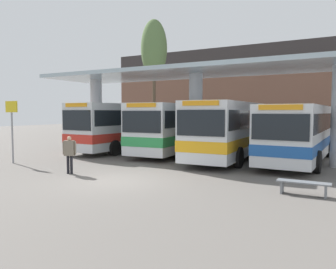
{
  "coord_description": "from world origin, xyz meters",
  "views": [
    {
      "loc": [
        7.94,
        -10.41,
        2.75
      ],
      "look_at": [
        0.0,
        4.32,
        1.6
      ],
      "focal_mm": 35.0,
      "sensor_mm": 36.0,
      "label": 1
    }
  ],
  "objects_px": {
    "transit_bus_far_right_bay": "(300,131)",
    "poplar_tree_behind_left": "(154,50)",
    "transit_bus_right_bay": "(232,127)",
    "pedestrian_waiting": "(69,151)",
    "waiting_bench_near_pillar": "(303,185)",
    "transit_bus_left_bay": "(129,125)",
    "info_sign_platform": "(12,119)",
    "transit_bus_center_bay": "(184,125)"
  },
  "relations": [
    {
      "from": "pedestrian_waiting",
      "to": "poplar_tree_behind_left",
      "type": "bearing_deg",
      "value": 85.11
    },
    {
      "from": "transit_bus_left_bay",
      "to": "pedestrian_waiting",
      "type": "relative_size",
      "value": 6.27
    },
    {
      "from": "transit_bus_left_bay",
      "to": "transit_bus_far_right_bay",
      "type": "xyz_separation_m",
      "value": [
        11.7,
        -0.44,
        -0.11
      ]
    },
    {
      "from": "transit_bus_left_bay",
      "to": "transit_bus_right_bay",
      "type": "bearing_deg",
      "value": 176.53
    },
    {
      "from": "transit_bus_left_bay",
      "to": "transit_bus_far_right_bay",
      "type": "relative_size",
      "value": 1.01
    },
    {
      "from": "transit_bus_far_right_bay",
      "to": "poplar_tree_behind_left",
      "type": "relative_size",
      "value": 0.89
    },
    {
      "from": "transit_bus_center_bay",
      "to": "info_sign_platform",
      "type": "xyz_separation_m",
      "value": [
        -5.79,
        -9.2,
        0.54
      ]
    },
    {
      "from": "poplar_tree_behind_left",
      "to": "waiting_bench_near_pillar",
      "type": "bearing_deg",
      "value": -46.63
    },
    {
      "from": "transit_bus_left_bay",
      "to": "waiting_bench_near_pillar",
      "type": "height_order",
      "value": "transit_bus_left_bay"
    },
    {
      "from": "transit_bus_center_bay",
      "to": "waiting_bench_near_pillar",
      "type": "height_order",
      "value": "transit_bus_center_bay"
    },
    {
      "from": "transit_bus_center_bay",
      "to": "transit_bus_right_bay",
      "type": "xyz_separation_m",
      "value": [
        4.02,
        -1.71,
        0.02
      ]
    },
    {
      "from": "transit_bus_right_bay",
      "to": "transit_bus_far_right_bay",
      "type": "relative_size",
      "value": 1.02
    },
    {
      "from": "waiting_bench_near_pillar",
      "to": "info_sign_platform",
      "type": "xyz_separation_m",
      "value": [
        -14.54,
        -0.06,
        2.02
      ]
    },
    {
      "from": "transit_bus_far_right_bay",
      "to": "transit_bus_left_bay",
      "type": "bearing_deg",
      "value": 0.36
    },
    {
      "from": "transit_bus_far_right_bay",
      "to": "transit_bus_center_bay",
      "type": "bearing_deg",
      "value": -7.55
    },
    {
      "from": "transit_bus_right_bay",
      "to": "waiting_bench_near_pillar",
      "type": "relative_size",
      "value": 6.37
    },
    {
      "from": "transit_bus_center_bay",
      "to": "poplar_tree_behind_left",
      "type": "height_order",
      "value": "poplar_tree_behind_left"
    },
    {
      "from": "info_sign_platform",
      "to": "transit_bus_far_right_bay",
      "type": "bearing_deg",
      "value": 30.04
    },
    {
      "from": "transit_bus_far_right_bay",
      "to": "pedestrian_waiting",
      "type": "bearing_deg",
      "value": 47.68
    },
    {
      "from": "transit_bus_center_bay",
      "to": "transit_bus_far_right_bay",
      "type": "distance_m",
      "value": 7.86
    },
    {
      "from": "info_sign_platform",
      "to": "transit_bus_center_bay",
      "type": "bearing_deg",
      "value": 57.82
    },
    {
      "from": "transit_bus_far_right_bay",
      "to": "waiting_bench_near_pillar",
      "type": "height_order",
      "value": "transit_bus_far_right_bay"
    },
    {
      "from": "transit_bus_right_bay",
      "to": "transit_bus_far_right_bay",
      "type": "xyz_separation_m",
      "value": [
        3.72,
        0.34,
        -0.11
      ]
    },
    {
      "from": "waiting_bench_near_pillar",
      "to": "transit_bus_right_bay",
      "type": "bearing_deg",
      "value": 122.47
    },
    {
      "from": "transit_bus_right_bay",
      "to": "pedestrian_waiting",
      "type": "bearing_deg",
      "value": 58.14
    },
    {
      "from": "transit_bus_right_bay",
      "to": "pedestrian_waiting",
      "type": "distance_m",
      "value": 9.65
    },
    {
      "from": "pedestrian_waiting",
      "to": "info_sign_platform",
      "type": "bearing_deg",
      "value": 147.15
    },
    {
      "from": "transit_bus_right_bay",
      "to": "poplar_tree_behind_left",
      "type": "height_order",
      "value": "poplar_tree_behind_left"
    },
    {
      "from": "transit_bus_far_right_bay",
      "to": "info_sign_platform",
      "type": "height_order",
      "value": "info_sign_platform"
    },
    {
      "from": "transit_bus_left_bay",
      "to": "transit_bus_right_bay",
      "type": "height_order",
      "value": "transit_bus_left_bay"
    },
    {
      "from": "transit_bus_center_bay",
      "to": "pedestrian_waiting",
      "type": "height_order",
      "value": "transit_bus_center_bay"
    },
    {
      "from": "transit_bus_far_right_bay",
      "to": "waiting_bench_near_pillar",
      "type": "distance_m",
      "value": 7.95
    },
    {
      "from": "transit_bus_left_bay",
      "to": "info_sign_platform",
      "type": "xyz_separation_m",
      "value": [
        -1.84,
        -8.27,
        0.52
      ]
    },
    {
      "from": "transit_bus_left_bay",
      "to": "waiting_bench_near_pillar",
      "type": "distance_m",
      "value": 15.2
    },
    {
      "from": "transit_bus_center_bay",
      "to": "transit_bus_right_bay",
      "type": "bearing_deg",
      "value": 154.33
    },
    {
      "from": "waiting_bench_near_pillar",
      "to": "transit_bus_center_bay",
      "type": "bearing_deg",
      "value": 133.75
    },
    {
      "from": "transit_bus_right_bay",
      "to": "transit_bus_center_bay",
      "type": "bearing_deg",
      "value": -24.52
    },
    {
      "from": "transit_bus_left_bay",
      "to": "pedestrian_waiting",
      "type": "distance_m",
      "value": 9.63
    },
    {
      "from": "transit_bus_center_bay",
      "to": "waiting_bench_near_pillar",
      "type": "bearing_deg",
      "value": 131.13
    },
    {
      "from": "pedestrian_waiting",
      "to": "poplar_tree_behind_left",
      "type": "relative_size",
      "value": 0.14
    },
    {
      "from": "transit_bus_right_bay",
      "to": "transit_bus_far_right_bay",
      "type": "bearing_deg",
      "value": -176.28
    },
    {
      "from": "transit_bus_left_bay",
      "to": "pedestrian_waiting",
      "type": "xyz_separation_m",
      "value": [
        3.11,
        -9.07,
        -0.81
      ]
    }
  ]
}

